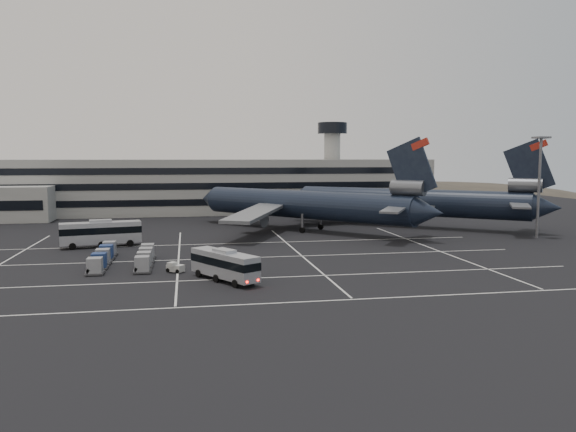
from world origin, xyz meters
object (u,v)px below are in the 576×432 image
object	(u,v)px
trijet_main	(306,204)
bus_far	(101,232)
uld_cluster	(122,257)
bus_near	(224,264)

from	to	relation	value
trijet_main	bus_far	size ratio (longest dim) A/B	3.53
uld_cluster	bus_far	bearing A→B (deg)	106.91
trijet_main	uld_cluster	world-z (taller)	trijet_main
trijet_main	bus_near	world-z (taller)	trijet_main
bus_near	bus_far	world-z (taller)	bus_far
uld_cluster	trijet_main	bearing A→B (deg)	43.36
bus_near	uld_cluster	distance (m)	18.25
bus_far	uld_cluster	xyz separation A→B (m)	(4.99, -16.41, -1.41)
bus_near	bus_far	size ratio (longest dim) A/B	0.80
trijet_main	bus_far	world-z (taller)	trijet_main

